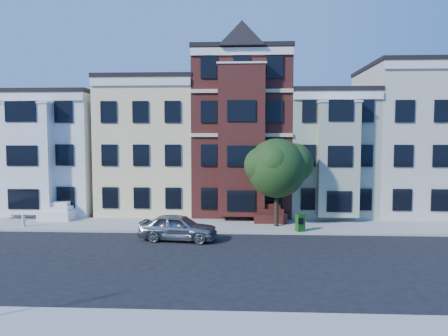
# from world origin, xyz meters

# --- Properties ---
(ground) EXTENTS (120.00, 120.00, 0.00)m
(ground) POSITION_xyz_m (0.00, 0.00, 0.00)
(ground) COLOR black
(far_sidewalk) EXTENTS (60.00, 4.00, 0.15)m
(far_sidewalk) POSITION_xyz_m (0.00, 8.00, 0.07)
(far_sidewalk) COLOR #9E9B93
(far_sidewalk) RESTS_ON ground
(house_white) EXTENTS (8.00, 9.00, 9.00)m
(house_white) POSITION_xyz_m (-15.00, 14.50, 4.50)
(house_white) COLOR white
(house_white) RESTS_ON ground
(house_yellow) EXTENTS (7.00, 9.00, 10.00)m
(house_yellow) POSITION_xyz_m (-7.00, 14.50, 5.00)
(house_yellow) COLOR beige
(house_yellow) RESTS_ON ground
(house_brown) EXTENTS (7.00, 9.00, 12.00)m
(house_brown) POSITION_xyz_m (0.00, 14.50, 6.00)
(house_brown) COLOR #3F1814
(house_brown) RESTS_ON ground
(house_green) EXTENTS (6.00, 9.00, 9.00)m
(house_green) POSITION_xyz_m (6.50, 14.50, 4.50)
(house_green) COLOR #97A589
(house_green) RESTS_ON ground
(house_cream) EXTENTS (8.00, 9.00, 11.00)m
(house_cream) POSITION_xyz_m (13.50, 14.50, 5.50)
(house_cream) COLOR beige
(house_cream) RESTS_ON ground
(street_tree) EXTENTS (7.02, 7.02, 6.96)m
(street_tree) POSITION_xyz_m (2.28, 7.83, 3.63)
(street_tree) COLOR #284C1C
(street_tree) RESTS_ON far_sidewalk
(parked_car) EXTENTS (4.61, 2.27, 1.51)m
(parked_car) POSITION_xyz_m (-3.53, 4.28, 0.76)
(parked_car) COLOR gray
(parked_car) RESTS_ON ground
(newspaper_box) EXTENTS (0.59, 0.56, 1.05)m
(newspaper_box) POSITION_xyz_m (3.62, 6.30, 0.68)
(newspaper_box) COLOR #1A5916
(newspaper_box) RESTS_ON far_sidewalk
(fire_hydrant) EXTENTS (0.25, 0.25, 0.68)m
(fire_hydrant) POSITION_xyz_m (-13.84, 6.72, 0.49)
(fire_hydrant) COLOR beige
(fire_hydrant) RESTS_ON far_sidewalk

